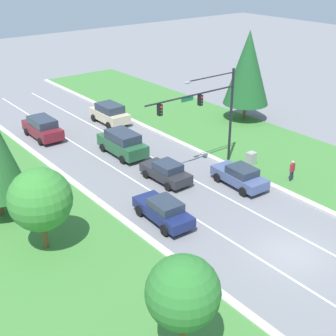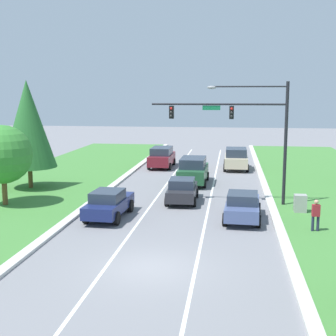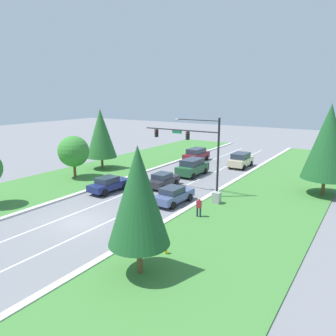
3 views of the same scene
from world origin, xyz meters
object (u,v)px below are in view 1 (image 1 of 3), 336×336
slate_blue_sedan (240,176)px  conifer_near_right_tree (248,68)px  charcoal_sedan (166,172)px  forest_suv (122,143)px  champagne_suv (110,113)px  navy_sedan (163,210)px  pedestrian (292,170)px  traffic_signal_mast (209,106)px  oak_near_left_tree (183,293)px  burgundy_suv (43,128)px  utility_cabinet (251,159)px  oak_far_left_tree (40,200)px

slate_blue_sedan → conifer_near_right_tree: size_ratio=0.51×
conifer_near_right_tree → charcoal_sedan: bearing=-157.7°
slate_blue_sedan → forest_suv: (-3.57, 10.13, 0.25)m
champagne_suv → conifer_near_right_tree: (11.31, -7.56, 4.30)m
navy_sedan → conifer_near_right_tree: conifer_near_right_tree is taller
slate_blue_sedan → pedestrian: bearing=-24.7°
traffic_signal_mast → slate_blue_sedan: (-0.16, -3.75, -4.33)m
traffic_signal_mast → slate_blue_sedan: bearing=-92.4°
traffic_signal_mast → pedestrian: size_ratio=4.96×
conifer_near_right_tree → oak_near_left_tree: conifer_near_right_tree is taller
champagne_suv → oak_near_left_tree: size_ratio=0.93×
forest_suv → navy_sedan: (-3.86, -10.64, -0.24)m
burgundy_suv → champagne_suv: champagne_suv is taller
slate_blue_sedan → champagne_suv: 17.60m
burgundy_suv → slate_blue_sedan: size_ratio=1.10×
slate_blue_sedan → navy_sedan: size_ratio=0.97×
burgundy_suv → pedestrian: size_ratio=2.96×
champagne_suv → utility_cabinet: champagne_suv is taller
traffic_signal_mast → burgundy_suv: size_ratio=1.67×
utility_cabinet → oak_far_left_tree: 18.15m
traffic_signal_mast → pedestrian: 7.81m
traffic_signal_mast → pedestrian: bearing=-58.7°
charcoal_sedan → burgundy_suv: size_ratio=0.86×
pedestrian → conifer_near_right_tree: (7.50, 11.91, 4.39)m
oak_far_left_tree → navy_sedan: bearing=-14.9°
charcoal_sedan → slate_blue_sedan: (3.76, -3.94, 0.02)m
utility_cabinet → pedestrian: pedestrian is taller
oak_far_left_tree → champagne_suv: bearing=48.5°
conifer_near_right_tree → champagne_suv: bearing=146.2°
charcoal_sedan → burgundy_suv: (-3.43, 13.99, 0.22)m
burgundy_suv → forest_suv: (3.62, -7.80, 0.06)m
charcoal_sedan → slate_blue_sedan: size_ratio=0.95×
navy_sedan → oak_far_left_tree: (-7.15, 1.90, 2.40)m
burgundy_suv → pedestrian: 22.54m
charcoal_sedan → oak_near_left_tree: bearing=-126.7°
forest_suv → champagne_suv: size_ratio=1.09×
forest_suv → oak_far_left_tree: oak_far_left_tree is taller
utility_cabinet → oak_far_left_tree: bearing=-178.1°
burgundy_suv → champagne_suv: size_ratio=1.08×
pedestrian → oak_near_left_tree: size_ratio=0.34×
traffic_signal_mast → champagne_suv: 14.44m
conifer_near_right_tree → pedestrian: bearing=-122.2°
oak_near_left_tree → charcoal_sedan: bearing=54.4°
navy_sedan → burgundy_suv: bearing=91.8°
forest_suv → utility_cabinet: forest_suv is taller
champagne_suv → pedestrian: (3.81, -19.46, -0.09)m
champagne_suv → utility_cabinet: size_ratio=4.24×
slate_blue_sedan → pedestrian: pedestrian is taller
burgundy_suv → conifer_near_right_tree: bearing=-23.0°
pedestrian → navy_sedan: bearing=-14.5°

